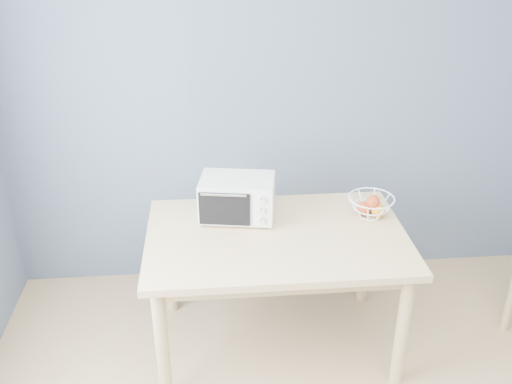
{
  "coord_description": "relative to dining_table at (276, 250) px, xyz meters",
  "views": [
    {
      "loc": [
        -0.7,
        -1.14,
        2.34
      ],
      "look_at": [
        -0.46,
        1.63,
        0.93
      ],
      "focal_mm": 40.0,
      "sensor_mm": 36.0,
      "label": 1
    }
  ],
  "objects": [
    {
      "name": "room",
      "position": [
        0.36,
        -1.47,
        0.65
      ],
      "size": [
        4.01,
        4.51,
        2.61
      ],
      "color": "tan",
      "rests_on": "ground"
    },
    {
      "name": "dining_table",
      "position": [
        0.0,
        0.0,
        0.0
      ],
      "size": [
        1.4,
        0.9,
        0.75
      ],
      "color": "#D1B77D",
      "rests_on": "ground"
    },
    {
      "name": "toaster_oven",
      "position": [
        -0.21,
        0.21,
        0.23
      ],
      "size": [
        0.45,
        0.35,
        0.24
      ],
      "rotation": [
        0.0,
        0.0,
        -0.17
      ],
      "color": "silver",
      "rests_on": "dining_table"
    },
    {
      "name": "fruit_basket",
      "position": [
        0.55,
        0.15,
        0.17
      ],
      "size": [
        0.35,
        0.35,
        0.13
      ],
      "rotation": [
        0.0,
        0.0,
        -0.42
      ],
      "color": "white",
      "rests_on": "dining_table"
    }
  ]
}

